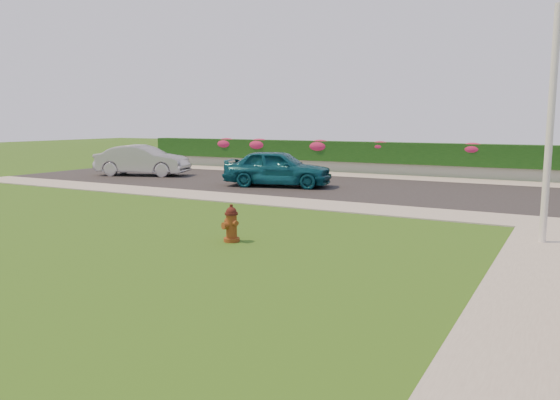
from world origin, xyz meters
The scene contains 16 objects.
ground centered at (0.00, 0.00, 0.00)m, with size 120.00×120.00×0.00m, color black.
street_far centered at (-5.00, 14.00, 0.02)m, with size 26.00×8.00×0.04m, color black.
sidewalk_far centered at (-6.00, 9.00, 0.02)m, with size 24.00×2.00×0.04m, color gray.
curb_corner centered at (7.00, 9.00, 0.02)m, with size 2.00×2.00×0.04m, color gray.
sidewalk_beyond centered at (-1.00, 19.00, 0.02)m, with size 34.00×2.00×0.04m, color gray.
retaining_wall centered at (-1.00, 20.50, 0.30)m, with size 34.00×0.40×0.60m, color gray.
hedge centered at (-1.00, 20.60, 1.15)m, with size 32.00×0.90×1.10m, color black.
fire_hydrant centered at (0.28, 2.94, 0.42)m, with size 0.46×0.44×0.89m.
sedan_teal centered at (-3.91, 12.80, 0.82)m, with size 1.85×4.61×1.57m, color #0B4555.
sedan_silver centered at (-12.28, 13.58, 0.81)m, with size 1.64×4.70×1.55m, color #9EA1A6.
utility_pole centered at (6.74, 6.22, 2.69)m, with size 0.16×0.16×5.37m, color silver.
flower_clump_a centered at (-11.78, 20.50, 1.42)m, with size 1.42×0.91×0.71m, color #B91F69.
flower_clump_b centered at (-9.43, 20.50, 1.41)m, with size 1.47×0.95×0.74m, color #B91F69.
flower_clump_c centered at (-5.46, 20.50, 1.41)m, with size 1.47×0.95×0.74m, color #B91F69.
flower_clump_d centered at (-1.95, 20.50, 1.47)m, with size 1.16×0.74×0.58m, color #B91F69.
flower_clump_e centered at (2.76, 20.50, 1.45)m, with size 1.27×0.82×0.64m, color #B91F69.
Camera 1 is at (7.34, -7.57, 2.83)m, focal length 35.00 mm.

